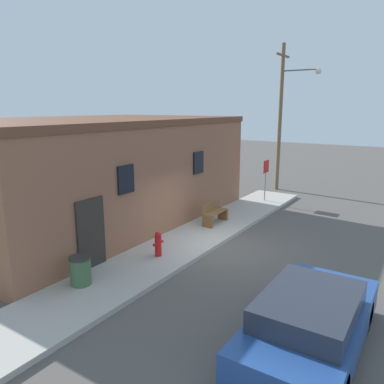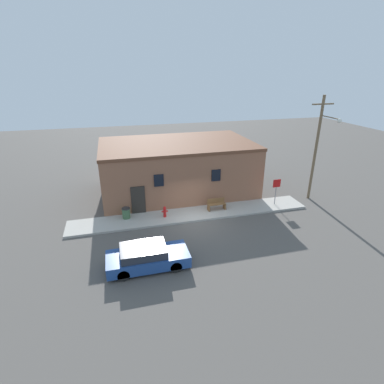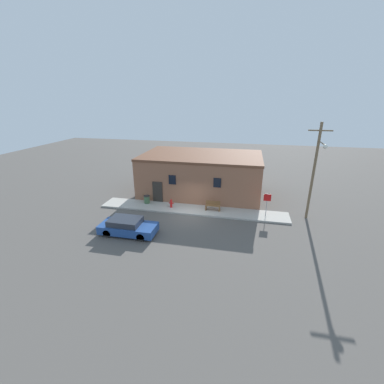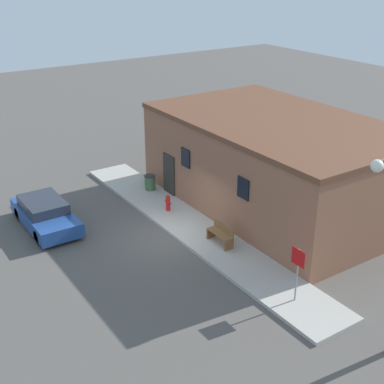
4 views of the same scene
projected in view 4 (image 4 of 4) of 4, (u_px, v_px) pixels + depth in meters
ground_plane at (171, 236)px, 23.33m from camera, size 80.00×80.00×0.00m
sidewalk at (192, 228)px, 23.86m from camera, size 17.38×2.23×0.15m
brick_building at (276, 163)px, 25.49m from camera, size 12.43×7.60×4.30m
fire_hydrant at (168, 203)px, 25.18m from camera, size 0.45×0.21×0.80m
stop_sign at (298, 265)px, 18.18m from camera, size 0.62×0.06×2.04m
bench at (221, 234)px, 22.29m from camera, size 1.34×0.44×0.85m
trash_bin at (150, 182)px, 27.47m from camera, size 0.58×0.58×0.77m
parked_car at (45, 214)px, 23.93m from camera, size 4.34×1.88×1.26m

